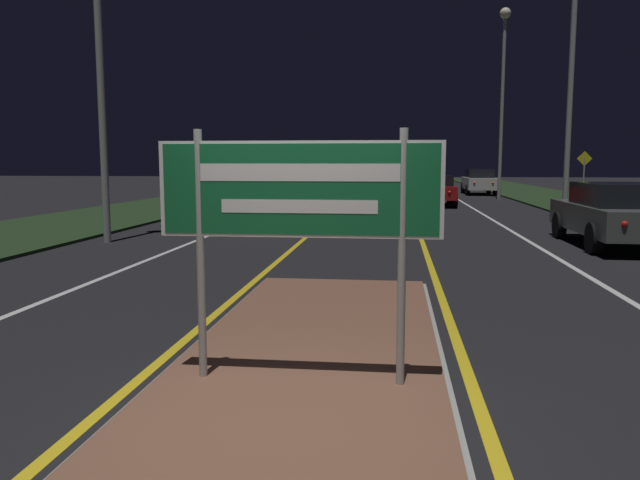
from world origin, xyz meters
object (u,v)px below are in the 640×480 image
(car_receding_0, at_px, (615,213))
(car_receding_1, at_px, (433,189))
(car_receding_2, at_px, (479,181))
(car_approaching_0, at_px, (283,202))
(warning_sign, at_px, (584,174))
(streetlight_right_far, at_px, (503,73))
(car_approaching_1, at_px, (320,191))
(streetlight_right_near, at_px, (573,33))
(highway_sign, at_px, (299,201))

(car_receding_0, distance_m, car_receding_1, 14.06)
(car_receding_2, height_order, car_approaching_0, car_receding_2)
(car_approaching_0, xyz_separation_m, warning_sign, (11.02, 8.29, 0.71))
(car_approaching_0, bearing_deg, streetlight_right_far, 60.82)
(car_receding_0, height_order, car_approaching_1, car_receding_0)
(streetlight_right_far, xyz_separation_m, car_receding_1, (-3.82, -5.35, -5.87))
(car_approaching_0, bearing_deg, car_receding_0, -19.74)
(streetlight_right_near, bearing_deg, warning_sign, 68.16)
(car_receding_0, relative_size, car_approaching_1, 1.11)
(car_receding_1, relative_size, car_receding_2, 1.00)
(streetlight_right_far, height_order, car_receding_2, streetlight_right_far)
(streetlight_right_near, height_order, car_receding_2, streetlight_right_near)
(car_approaching_1, bearing_deg, streetlight_right_far, 37.71)
(car_receding_0, relative_size, warning_sign, 2.00)
(car_approaching_0, bearing_deg, highway_sign, -79.25)
(streetlight_right_near, xyz_separation_m, car_receding_1, (-3.94, 7.29, -5.42))
(streetlight_right_far, relative_size, car_receding_0, 2.11)
(car_receding_2, xyz_separation_m, car_approaching_0, (-8.49, -20.97, -0.03))
(highway_sign, xyz_separation_m, car_approaching_1, (-2.50, 22.31, -0.94))
(car_approaching_0, xyz_separation_m, car_approaching_1, (0.02, 9.07, -0.06))
(car_receding_2, relative_size, car_approaching_1, 1.02)
(car_approaching_0, height_order, car_approaching_1, car_approaching_0)
(car_receding_0, bearing_deg, car_approaching_1, 125.03)
(streetlight_right_near, bearing_deg, car_approaching_1, 147.35)
(car_receding_1, xyz_separation_m, car_receding_2, (3.41, 10.38, 0.07))
(streetlight_right_near, bearing_deg, streetlight_right_far, 90.54)
(car_approaching_0, bearing_deg, car_receding_1, 64.36)
(highway_sign, height_order, streetlight_right_far, streetlight_right_far)
(highway_sign, xyz_separation_m, car_approaching_0, (-2.51, 13.24, -0.88))
(streetlight_right_near, xyz_separation_m, car_approaching_0, (-9.02, -3.30, -5.38))
(car_approaching_0, relative_size, car_approaching_1, 1.01)
(streetlight_right_far, distance_m, car_approaching_0, 19.16)
(car_receding_2, bearing_deg, car_approaching_1, -125.46)
(car_receding_2, xyz_separation_m, warning_sign, (2.53, -12.67, 0.68))
(streetlight_right_far, bearing_deg, warning_sign, -74.48)
(car_receding_2, bearing_deg, car_receding_1, -108.19)
(streetlight_right_far, xyz_separation_m, car_approaching_1, (-8.88, -6.87, -5.90))
(highway_sign, relative_size, streetlight_right_far, 0.24)
(streetlight_right_near, xyz_separation_m, car_approaching_1, (-9.00, 5.77, -5.44))
(car_receding_0, xyz_separation_m, car_approaching_0, (-8.51, 3.05, -0.01))
(highway_sign, distance_m, car_receding_1, 23.98)
(car_receding_2, relative_size, warning_sign, 1.84)
(highway_sign, bearing_deg, warning_sign, 68.45)
(car_approaching_1, bearing_deg, warning_sign, -4.01)
(streetlight_right_far, height_order, car_approaching_1, streetlight_right_far)
(car_receding_2, bearing_deg, streetlight_right_near, -88.29)
(car_approaching_1, bearing_deg, car_receding_1, 16.69)
(streetlight_right_near, bearing_deg, car_receding_1, 118.40)
(streetlight_right_far, distance_m, car_receding_0, 19.86)
(car_approaching_1, distance_m, warning_sign, 11.06)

